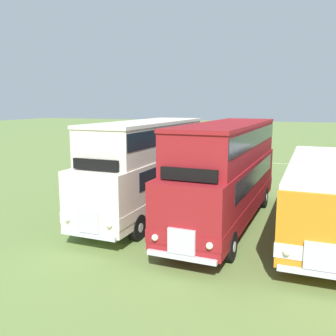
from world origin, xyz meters
TOP-DOWN VIEW (x-y plane):
  - bus_first_in_row at (-15.40, 0.01)m, footprint 2.84×9.86m
  - bus_second_in_row at (-11.55, -0.10)m, footprint 2.99×10.98m
  - bus_third_in_row at (-7.70, 0.35)m, footprint 2.74×11.45m

SIDE VIEW (x-z plane):
  - bus_third_in_row at x=-7.70m, z-range 0.26..3.25m
  - bus_first_in_row at x=-15.40m, z-range 0.22..4.71m
  - bus_second_in_row at x=-11.55m, z-range 0.23..4.72m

